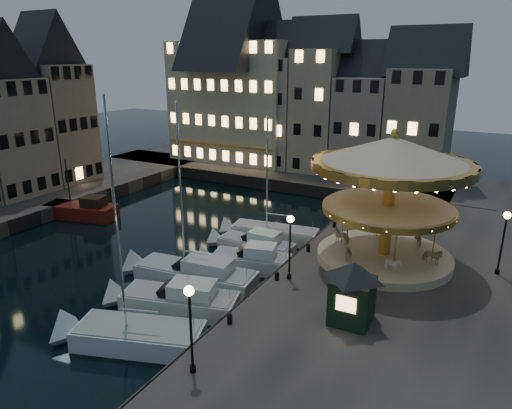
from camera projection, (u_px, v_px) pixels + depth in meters
The scene contains 32 objects.
ground at pixel (187, 278), 31.20m from camera, with size 160.00×160.00×0.00m, color black.
quay_east at pixel (416, 280), 29.57m from camera, with size 16.00×56.00×1.30m, color #474442.
quay_north at pixel (270, 171), 58.00m from camera, with size 44.00×12.00×1.30m, color #474442.
quaywall_e at pixel (303, 255), 33.24m from camera, with size 0.15×44.00×1.30m, color #47423A.
quaywall_n at pixel (261, 184), 52.08m from camera, with size 48.00×0.15×1.30m, color #47423A.
quaywall_w at pixel (39, 218), 40.92m from camera, with size 0.15×44.00×1.30m, color #47423A.
streetlamp_a at pixel (190, 317), 19.16m from camera, with size 0.44×0.44×4.17m.
streetlamp_b at pixel (290, 238), 27.49m from camera, with size 0.44×0.44×4.17m.
streetlamp_c at pixel (357, 186), 38.74m from camera, with size 0.44×0.44×4.17m.
streetlamp_d at pixel (504, 234), 28.14m from camera, with size 0.44×0.44×4.17m.
bollard_a at pixel (230, 318), 23.51m from camera, with size 0.30×0.30×0.57m.
bollard_b at pixel (277, 275), 28.09m from camera, with size 0.30×0.30×0.57m.
bollard_c at pixel (308, 247), 32.26m from camera, with size 0.30×0.30×0.57m.
bollard_d at pixel (334, 224), 36.84m from camera, with size 0.30×0.30×0.57m.
townhouse_na at pixel (203, 108), 62.74m from camera, with size 5.50×8.00×12.80m.
townhouse_nb at pixel (236, 106), 60.09m from camera, with size 6.16×8.00×13.80m.
townhouse_nc at pixel (278, 104), 57.16m from camera, with size 6.82×8.00×14.80m.
townhouse_nd at pixel (321, 102), 54.37m from camera, with size 5.50×8.00×15.80m.
townhouse_ne at pixel (365, 118), 52.33m from camera, with size 6.16×8.00×12.80m.
townhouse_nf at pixel (420, 117), 49.40m from camera, with size 6.82×8.00×13.80m.
townhouse_wb at pixel (0, 127), 44.74m from camera, with size 8.80×6.40×13.00m.
townhouse_wc at pixel (52, 114), 49.63m from camera, with size 8.80×5.50×14.20m.
hotel_corner at pixel (237, 94), 59.60m from camera, with size 17.60×9.00×16.80m.
motorboat_a at pixel (129, 335), 23.88m from camera, with size 7.73×4.75×12.93m.
motorboat_b at pixel (173, 300), 27.14m from camera, with size 7.97×4.23×2.15m.
motorboat_c at pixel (190, 273), 30.43m from camera, with size 9.34×3.43×12.35m.
motorboat_d at pixel (246, 261), 32.41m from camera, with size 6.61×3.57×2.15m.
motorboat_e at pixel (251, 245), 35.06m from camera, with size 6.93×1.99×2.15m.
motorboat_f at pixel (268, 233), 37.79m from camera, with size 8.16×3.16×10.77m.
red_fishing_boat at pixel (82, 211), 42.70m from camera, with size 7.13×3.92×5.73m.
carousel at pixel (391, 176), 29.07m from camera, with size 10.20×10.20×8.93m.
ticket_kiosk at pixel (353, 282), 23.09m from camera, with size 3.24×3.24×3.80m.
Camera 1 is at (17.71, -22.35, 14.43)m, focal length 32.00 mm.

